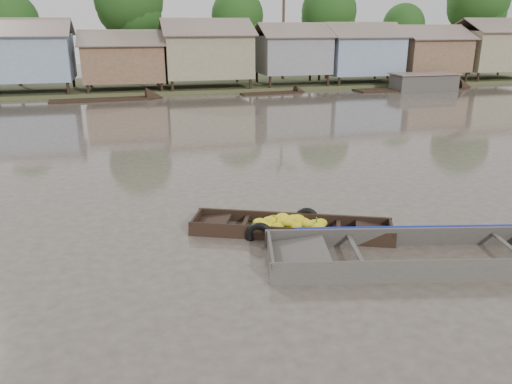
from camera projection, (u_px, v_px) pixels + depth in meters
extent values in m
plane|color=#473E36|center=(301.00, 242.00, 11.98)|extent=(120.00, 120.00, 0.00)
cube|color=#384723|center=(172.00, 86.00, 42.25)|extent=(120.00, 12.00, 0.50)
cube|color=#788BA6|center=(26.00, 57.00, 35.69)|extent=(6.20, 5.20, 3.20)
cube|color=brown|center=(18.00, 27.00, 33.75)|extent=(6.60, 3.02, 1.28)
cube|color=brown|center=(26.00, 27.00, 36.32)|extent=(6.60, 3.02, 1.28)
cube|color=brown|center=(123.00, 63.00, 37.44)|extent=(5.80, 4.60, 2.70)
cube|color=brown|center=(121.00, 38.00, 35.72)|extent=(6.20, 2.67, 1.14)
cube|color=brown|center=(121.00, 37.00, 38.00)|extent=(6.20, 2.67, 1.14)
cube|color=#82795A|center=(206.00, 55.00, 38.78)|extent=(6.50, 5.30, 3.30)
cube|color=brown|center=(209.00, 27.00, 36.80)|extent=(6.90, 3.08, 1.31)
cube|color=brown|center=(203.00, 27.00, 39.42)|extent=(6.90, 3.08, 1.31)
cube|color=slate|center=(292.00, 54.00, 40.45)|extent=(5.40, 4.70, 2.90)
cube|color=brown|center=(298.00, 30.00, 38.68)|extent=(5.80, 2.73, 1.17)
cube|color=brown|center=(287.00, 30.00, 41.01)|extent=(5.80, 2.73, 1.17)
cube|color=#788BA6|center=(360.00, 55.00, 41.91)|extent=(6.00, 5.00, 3.10)
cube|color=brown|center=(369.00, 30.00, 40.03)|extent=(6.40, 2.90, 1.24)
cube|color=brown|center=(354.00, 30.00, 42.50)|extent=(6.40, 2.90, 1.24)
cube|color=brown|center=(428.00, 54.00, 43.46)|extent=(5.70, 4.90, 2.80)
cube|color=brown|center=(439.00, 32.00, 41.65)|extent=(6.10, 2.85, 1.21)
cube|color=brown|center=(422.00, 32.00, 44.08)|extent=(6.10, 2.85, 1.21)
cube|color=#82795A|center=(492.00, 50.00, 44.92)|extent=(6.30, 5.10, 3.40)
cube|color=brown|center=(507.00, 25.00, 42.97)|extent=(6.70, 2.96, 1.26)
cube|color=brown|center=(485.00, 25.00, 45.49)|extent=(6.70, 2.96, 1.26)
cylinder|color=#473323|center=(16.00, 57.00, 39.54)|extent=(0.28, 0.28, 4.90)
sphere|color=#173912|center=(11.00, 20.00, 38.65)|extent=(4.20, 4.20, 4.20)
cylinder|color=#473323|center=(132.00, 47.00, 40.53)|extent=(0.28, 0.28, 6.30)
sphere|color=#173912|center=(129.00, 0.00, 39.38)|extent=(5.40, 5.40, 5.40)
cylinder|color=#473323|center=(238.00, 52.00, 43.75)|extent=(0.28, 0.28, 5.25)
sphere|color=#173912|center=(237.00, 16.00, 42.79)|extent=(4.50, 4.50, 4.50)
cylinder|color=#473323|center=(327.00, 49.00, 44.67)|extent=(0.28, 0.28, 5.60)
sphere|color=#173912|center=(329.00, 11.00, 43.64)|extent=(4.80, 4.80, 4.80)
cylinder|color=#473323|center=(401.00, 53.00, 47.64)|extent=(0.28, 0.28, 4.55)
sphere|color=#173912|center=(404.00, 25.00, 46.81)|extent=(3.90, 3.90, 3.90)
cylinder|color=#473323|center=(473.00, 42.00, 48.05)|extent=(0.28, 0.28, 6.65)
sphere|color=#173912|center=(478.00, 0.00, 46.83)|extent=(5.70, 5.70, 5.70)
cylinder|color=#473323|center=(283.00, 35.00, 43.79)|extent=(0.24, 0.24, 8.00)
cube|color=black|center=(291.00, 235.00, 12.52)|extent=(4.87, 2.75, 0.08)
cube|color=black|center=(293.00, 221.00, 12.96)|extent=(4.66, 2.06, 0.46)
cube|color=black|center=(289.00, 237.00, 11.96)|extent=(4.66, 2.06, 0.46)
cube|color=black|center=(391.00, 234.00, 12.13)|extent=(0.47, 1.02, 0.44)
cube|color=black|center=(374.00, 231.00, 12.17)|extent=(1.15, 1.19, 0.18)
cube|color=black|center=(196.00, 223.00, 12.79)|extent=(0.47, 1.02, 0.44)
cube|color=black|center=(212.00, 222.00, 12.72)|extent=(1.15, 1.19, 0.18)
cube|color=black|center=(245.00, 222.00, 12.59)|extent=(0.50, 1.00, 0.05)
cube|color=black|center=(339.00, 228.00, 12.27)|extent=(0.50, 1.00, 0.05)
ellipsoid|color=yellow|center=(283.00, 222.00, 12.36)|extent=(0.44, 0.38, 0.23)
ellipsoid|color=yellow|center=(284.00, 220.00, 12.54)|extent=(0.42, 0.36, 0.22)
ellipsoid|color=yellow|center=(282.00, 218.00, 12.45)|extent=(0.45, 0.39, 0.23)
ellipsoid|color=yellow|center=(290.00, 220.00, 12.51)|extent=(0.45, 0.39, 0.23)
ellipsoid|color=yellow|center=(268.00, 227.00, 12.34)|extent=(0.42, 0.36, 0.22)
ellipsoid|color=yellow|center=(320.00, 223.00, 12.51)|extent=(0.47, 0.40, 0.24)
ellipsoid|color=yellow|center=(260.00, 222.00, 12.66)|extent=(0.43, 0.37, 0.22)
ellipsoid|color=yellow|center=(259.00, 227.00, 12.53)|extent=(0.37, 0.32, 0.19)
ellipsoid|color=yellow|center=(293.00, 218.00, 12.45)|extent=(0.36, 0.31, 0.19)
ellipsoid|color=yellow|center=(304.00, 223.00, 12.31)|extent=(0.44, 0.38, 0.23)
ellipsoid|color=yellow|center=(264.00, 227.00, 12.36)|extent=(0.48, 0.41, 0.25)
ellipsoid|color=yellow|center=(286.00, 220.00, 12.59)|extent=(0.42, 0.36, 0.22)
ellipsoid|color=yellow|center=(267.00, 230.00, 12.29)|extent=(0.46, 0.40, 0.24)
ellipsoid|color=yellow|center=(301.00, 221.00, 12.68)|extent=(0.41, 0.35, 0.21)
ellipsoid|color=yellow|center=(282.00, 218.00, 12.69)|extent=(0.38, 0.32, 0.19)
ellipsoid|color=yellow|center=(297.00, 219.00, 12.33)|extent=(0.49, 0.42, 0.25)
ellipsoid|color=yellow|center=(269.00, 221.00, 12.54)|extent=(0.41, 0.35, 0.21)
ellipsoid|color=yellow|center=(294.00, 223.00, 12.31)|extent=(0.43, 0.37, 0.22)
ellipsoid|color=yellow|center=(294.00, 231.00, 12.16)|extent=(0.38, 0.33, 0.20)
ellipsoid|color=yellow|center=(325.00, 234.00, 12.05)|extent=(0.40, 0.34, 0.20)
ellipsoid|color=yellow|center=(288.00, 222.00, 12.27)|extent=(0.45, 0.39, 0.23)
ellipsoid|color=yellow|center=(262.00, 224.00, 12.50)|extent=(0.48, 0.41, 0.25)
ellipsoid|color=yellow|center=(318.00, 227.00, 12.21)|extent=(0.44, 0.38, 0.23)
ellipsoid|color=yellow|center=(307.00, 224.00, 12.20)|extent=(0.37, 0.32, 0.19)
ellipsoid|color=yellow|center=(287.00, 220.00, 12.65)|extent=(0.39, 0.33, 0.20)
ellipsoid|color=yellow|center=(273.00, 220.00, 12.51)|extent=(0.48, 0.41, 0.25)
ellipsoid|color=yellow|center=(278.00, 226.00, 12.24)|extent=(0.37, 0.32, 0.19)
ellipsoid|color=yellow|center=(265.00, 229.00, 12.29)|extent=(0.47, 0.40, 0.24)
ellipsoid|color=yellow|center=(259.00, 231.00, 12.30)|extent=(0.38, 0.33, 0.20)
ellipsoid|color=yellow|center=(314.00, 224.00, 12.59)|extent=(0.41, 0.36, 0.21)
ellipsoid|color=yellow|center=(297.00, 226.00, 12.24)|extent=(0.41, 0.36, 0.21)
ellipsoid|color=yellow|center=(302.00, 221.00, 12.71)|extent=(0.39, 0.34, 0.20)
cylinder|color=#3F6626|center=(274.00, 218.00, 12.44)|extent=(0.04, 0.04, 0.16)
cylinder|color=#3F6626|center=(298.00, 219.00, 12.35)|extent=(0.04, 0.04, 0.16)
cylinder|color=#3F6626|center=(316.00, 220.00, 12.29)|extent=(0.04, 0.04, 0.16)
torus|color=black|center=(307.00, 220.00, 12.97)|extent=(0.67, 0.40, 0.66)
torus|color=black|center=(260.00, 236.00, 11.99)|extent=(0.70, 0.41, 0.69)
cube|color=#3A3531|center=(433.00, 265.00, 10.98)|extent=(7.32, 3.04, 0.08)
cube|color=#3A3531|center=(420.00, 238.00, 11.73)|extent=(7.18, 1.73, 0.59)
cube|color=#3A3531|center=(450.00, 274.00, 10.07)|extent=(7.18, 1.73, 0.59)
cube|color=#3A3531|center=(271.00, 257.00, 10.78)|extent=(0.44, 1.76, 0.55)
cube|color=#3A3531|center=(299.00, 254.00, 10.78)|extent=(1.54, 1.77, 0.23)
cube|color=#3A3531|center=(357.00, 251.00, 10.81)|extent=(0.47, 1.70, 0.05)
cube|color=#3A3531|center=(511.00, 249.00, 10.92)|extent=(0.47, 1.70, 0.05)
cube|color=#665E54|center=(433.00, 263.00, 10.97)|extent=(5.62, 2.54, 0.02)
cube|color=navy|center=(420.00, 229.00, 11.71)|extent=(5.79, 1.35, 0.15)
torus|color=olive|center=(503.00, 267.00, 10.73)|extent=(0.41, 0.41, 0.06)
torus|color=olive|center=(504.00, 266.00, 10.72)|extent=(0.33, 0.33, 0.06)
cube|color=black|center=(101.00, 101.00, 33.91)|extent=(6.68, 1.82, 0.35)
cube|color=black|center=(409.00, 91.00, 39.36)|extent=(8.96, 2.06, 0.35)
cube|color=black|center=(270.00, 95.00, 37.16)|extent=(4.52, 1.37, 0.35)
cube|color=black|center=(424.00, 83.00, 39.23)|extent=(5.00, 2.00, 1.20)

